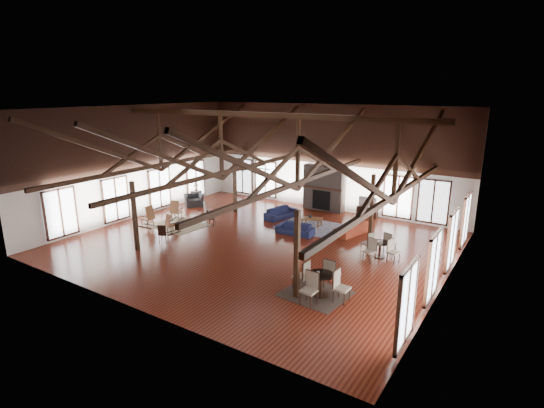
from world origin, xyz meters
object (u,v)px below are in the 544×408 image
Objects in this scene: sofa_navy_front at (295,229)px; coffee_table at (312,219)px; sofa_orange at (352,228)px; cafe_table_far at (380,247)px; tv_console at (367,212)px; armchair at (194,200)px; sofa_navy_left at (281,213)px; cafe_table_near at (321,281)px.

sofa_navy_front is 1.55× the size of coffee_table.
coffee_table is at bearing -77.37° from sofa_orange.
sofa_orange is 1.66× the size of coffee_table.
sofa_orange is 1.08× the size of cafe_table_far.
tv_console is (1.80, 3.12, -0.07)m from coffee_table.
armchair reaches higher than tv_console.
sofa_navy_left reaches higher than sofa_navy_front.
cafe_table_far is at bearing -99.48° from sofa_navy_left.
cafe_table_near is (11.60, -6.21, 0.20)m from armchair.
tv_console is at bearing 115.57° from cafe_table_far.
sofa_navy_left is 1.64× the size of coffee_table.
armchair is (-5.73, -0.71, 0.06)m from sofa_navy_left.
sofa_navy_left is 2.09m from coffee_table.
sofa_navy_front is at bearing 172.28° from cafe_table_far.
armchair reaches higher than sofa_navy_left.
armchair is at bearing 151.84° from cafe_table_near.
cafe_table_near is (1.58, -6.55, 0.26)m from sofa_orange.
coffee_table is 3.60m from tv_console.
sofa_navy_front is 0.93× the size of sofa_orange.
sofa_navy_front is at bearing -122.04° from sofa_navy_left.
sofa_navy_left is at bearing 133.85° from sofa_navy_front.
sofa_navy_front is 5.08m from tv_console.
sofa_orange is 2.23m from coffee_table.
cafe_table_near is 1.14× the size of cafe_table_far.
cafe_table_far is at bearing 83.06° from cafe_table_near.
cafe_table_near reaches higher than sofa_orange.
sofa_navy_front is 1.61m from coffee_table.
armchair is (-10.02, -0.34, 0.06)m from sofa_orange.
sofa_navy_front is 1.01× the size of cafe_table_far.
tv_console is (1.88, 4.72, 0.01)m from sofa_navy_front.
tv_console is at bearing 101.68° from cafe_table_near.
coffee_table is at bearing 153.13° from cafe_table_far.
coffee_table is (0.08, 1.60, 0.09)m from sofa_navy_front.
cafe_table_far is (0.54, 4.40, -0.08)m from cafe_table_near.
cafe_table_far is (6.40, -2.52, 0.18)m from sofa_navy_left.
sofa_orange is (4.29, -0.37, 0.00)m from sofa_navy_left.
sofa_navy_front reaches higher than coffee_table.
sofa_orange is 3.20m from tv_console.
sofa_navy_left is 0.93× the size of cafe_table_near.
sofa_navy_left is at bearing -45.64° from armchair.
tv_console is at bearing -32.62° from armchair.
sofa_orange is at bearing -21.39° from coffee_table.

